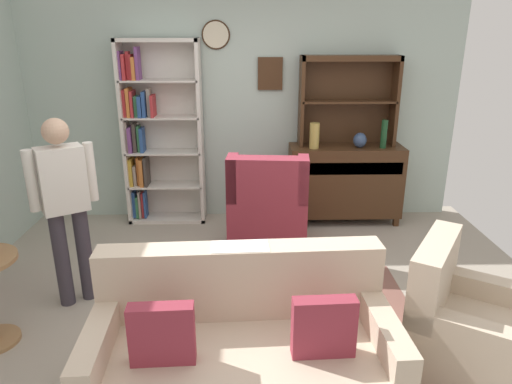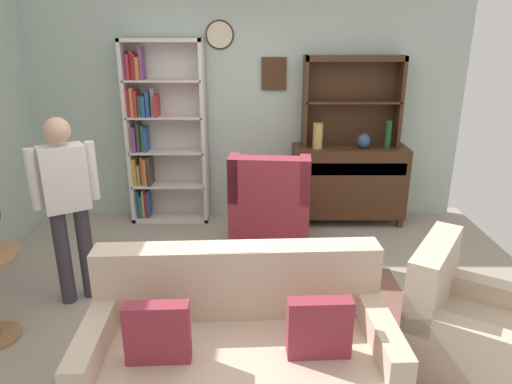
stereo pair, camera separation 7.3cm
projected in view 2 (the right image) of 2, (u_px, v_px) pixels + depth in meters
name	position (u px, v px, depth m)	size (l,w,h in m)	color
ground_plane	(244.00, 309.00, 3.84)	(5.40, 4.60, 0.02)	#9E9384
wall_back	(247.00, 101.00, 5.38)	(5.00, 0.09, 2.80)	#ADC1B7
area_rug	(269.00, 330.00, 3.55)	(2.37, 1.97, 0.01)	brown
bookshelf	(160.00, 133.00, 5.32)	(0.90, 0.30, 2.10)	silver
sideboard	(348.00, 181.00, 5.42)	(1.30, 0.45, 0.92)	#422816
sideboard_hutch	(352.00, 89.00, 5.18)	(1.10, 0.26, 1.00)	#422816
vase_tall	(318.00, 136.00, 5.16)	(0.11, 0.11, 0.29)	tan
vase_round	(363.00, 141.00, 5.20)	(0.15, 0.15, 0.17)	#33476B
bottle_wine	(388.00, 135.00, 5.15)	(0.07, 0.07, 0.32)	#194223
couch_floral	(239.00, 353.00, 2.83)	(1.84, 0.94, 0.90)	beige
armchair_floral	(466.00, 333.00, 3.05)	(1.06, 1.05, 0.88)	beige
wingback_chair	(270.00, 215.00, 4.74)	(0.85, 0.86, 1.05)	maroon
person_reading	(67.00, 199.00, 3.68)	(0.48, 0.35, 1.56)	#38333D
coffee_table	(271.00, 278.00, 3.59)	(0.80, 0.50, 0.42)	#422816
book_stack	(254.00, 271.00, 3.52)	(0.18, 0.12, 0.05)	#337247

